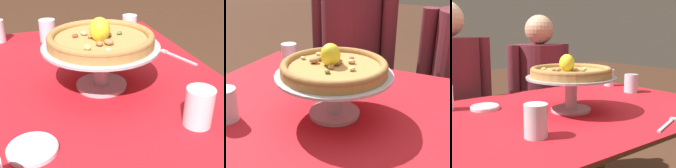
{
  "view_description": "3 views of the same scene",
  "coord_description": "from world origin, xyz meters",
  "views": [
    {
      "loc": [
        -0.94,
        0.22,
        1.21
      ],
      "look_at": [
        -0.09,
        -0.05,
        0.75
      ],
      "focal_mm": 49.6,
      "sensor_mm": 36.0,
      "label": 1
    },
    {
      "loc": [
        0.36,
        -0.84,
        1.22
      ],
      "look_at": [
        -0.06,
        0.04,
        0.8
      ],
      "focal_mm": 49.1,
      "sensor_mm": 36.0,
      "label": 2
    },
    {
      "loc": [
        -0.84,
        -1.0,
        1.05
      ],
      "look_at": [
        -0.05,
        0.02,
        0.83
      ],
      "focal_mm": 48.79,
      "sensor_mm": 36.0,
      "label": 3
    }
  ],
  "objects": [
    {
      "name": "dining_table",
      "position": [
        0.0,
        0.0,
        0.62
      ],
      "size": [
        1.28,
        0.94,
        0.72
      ],
      "color": "brown",
      "rests_on": "ground"
    },
    {
      "name": "pizza_stand",
      "position": [
        -0.05,
        -0.03,
        0.82
      ],
      "size": [
        0.38,
        0.38,
        0.15
      ],
      "color": "#B7B7C1",
      "rests_on": "dining_table"
    },
    {
      "name": "pizza",
      "position": [
        -0.05,
        -0.03,
        0.89
      ],
      "size": [
        0.34,
        0.34,
        0.09
      ],
      "color": "#BC8447",
      "rests_on": "pizza_stand"
    },
    {
      "name": "water_glass_front_left",
      "position": [
        -0.34,
        -0.22,
        0.77
      ],
      "size": [
        0.08,
        0.08,
        0.11
      ],
      "color": "silver",
      "rests_on": "dining_table"
    },
    {
      "name": "water_glass_side_right",
      "position": [
        0.48,
        0.08,
        0.76
      ],
      "size": [
        0.08,
        0.08,
        0.1
      ],
      "color": "silver",
      "rests_on": "dining_table"
    },
    {
      "name": "water_glass_front_right",
      "position": [
        0.42,
        -0.31,
        0.77
      ],
      "size": [
        0.07,
        0.07,
        0.1
      ],
      "color": "white",
      "rests_on": "dining_table"
    },
    {
      "name": "side_plate",
      "position": [
        -0.32,
        0.22,
        0.73
      ],
      "size": [
        0.12,
        0.12,
        0.02
      ],
      "color": "white",
      "rests_on": "dining_table"
    },
    {
      "name": "dinner_fork",
      "position": [
        0.11,
        -0.4,
        0.72
      ],
      "size": [
        0.19,
        0.08,
        0.01
      ],
      "color": "#B7B7C1",
      "rests_on": "dining_table"
    }
  ]
}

